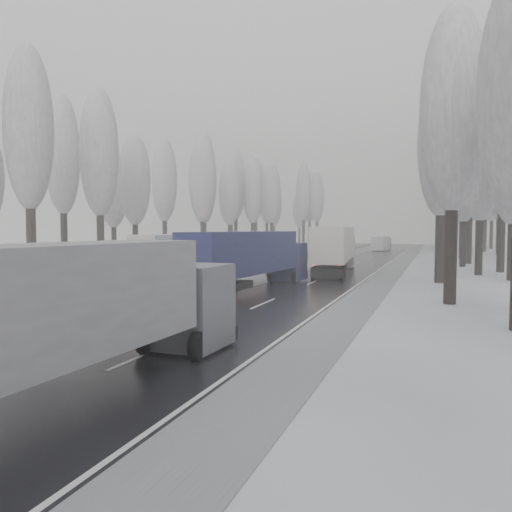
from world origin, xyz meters
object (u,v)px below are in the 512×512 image
Objects in this scene: truck_cream_box at (336,246)px; box_truck_distant at (382,244)px; truck_red_red at (237,246)px; truck_blue_box at (251,256)px; truck_red_white at (179,254)px; truck_grey_tarp at (37,317)px.

truck_cream_box is 2.28× the size of box_truck_distant.
truck_cream_box is 14.06m from truck_red_red.
truck_blue_box is 1.07× the size of truck_red_white.
truck_red_white is 18.07m from truck_red_red.
truck_cream_box reaches higher than box_truck_distant.
truck_red_white is (-10.21, -11.51, -0.36)m from truck_cream_box.
truck_red_red is at bearing -98.92° from box_truck_distant.
box_truck_distant is at bearing 93.31° from truck_blue_box.
truck_grey_tarp reaches higher than box_truck_distant.
truck_red_white is at bearing -83.43° from truck_red_red.
truck_grey_tarp is at bearing -74.14° from truck_red_red.
truck_blue_box is 0.92× the size of truck_cream_box.
truck_grey_tarp reaches higher than truck_red_white.
truck_blue_box reaches higher than truck_grey_tarp.
box_truck_distant is 0.51× the size of truck_red_red.
truck_cream_box reaches higher than truck_red_red.
box_truck_distant is (1.88, 65.53, -0.94)m from truck_blue_box.
truck_cream_box is at bearing -27.87° from truck_red_red.
box_truck_distant is 45.81m from truck_red_red.
truck_grey_tarp is 88.38m from box_truck_distant.
truck_red_white is (-10.82, 26.11, -0.05)m from truck_grey_tarp.
truck_blue_box is 8.04m from truck_red_white.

